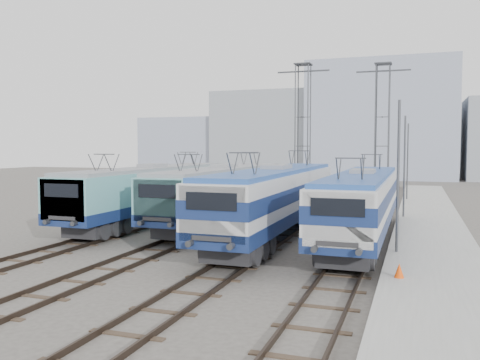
% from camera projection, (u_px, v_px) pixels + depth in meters
% --- Properties ---
extents(ground, '(160.00, 160.00, 0.00)m').
position_uv_depth(ground, '(201.00, 254.00, 23.50)').
color(ground, '#514C47').
extents(platform, '(4.00, 70.00, 0.30)m').
position_uv_depth(platform, '(431.00, 235.00, 27.68)').
color(platform, '#9E9E99').
rests_on(platform, ground).
extents(locomotive_far_left, '(2.83, 17.87, 3.36)m').
position_uv_depth(locomotive_far_left, '(151.00, 189.00, 32.63)').
color(locomotive_far_left, navy).
rests_on(locomotive_far_left, ground).
extents(locomotive_center_left, '(2.83, 17.85, 3.36)m').
position_uv_depth(locomotive_center_left, '(223.00, 190.00, 32.28)').
color(locomotive_center_left, navy).
rests_on(locomotive_center_left, ground).
extents(locomotive_center_right, '(2.92, 18.49, 3.48)m').
position_uv_depth(locomotive_center_right, '(276.00, 195.00, 27.23)').
color(locomotive_center_right, navy).
rests_on(locomotive_center_right, ground).
extents(locomotive_far_right, '(2.79, 17.62, 3.31)m').
position_uv_depth(locomotive_far_right, '(362.00, 199.00, 26.11)').
color(locomotive_far_right, navy).
rests_on(locomotive_far_right, ground).
extents(catenary_tower_west, '(4.50, 1.20, 12.00)m').
position_uv_depth(catenary_tower_west, '(303.00, 127.00, 43.79)').
color(catenary_tower_west, '#3F4247').
rests_on(catenary_tower_west, ground).
extents(catenary_tower_east, '(4.50, 1.20, 12.00)m').
position_uv_depth(catenary_tower_east, '(382.00, 127.00, 43.54)').
color(catenary_tower_east, '#3F4247').
rests_on(catenary_tower_east, ground).
extents(mast_front, '(0.12, 0.12, 7.00)m').
position_uv_depth(mast_front, '(398.00, 180.00, 22.33)').
color(mast_front, '#3F4247').
rests_on(mast_front, ground).
extents(mast_mid, '(0.12, 0.12, 7.00)m').
position_uv_depth(mast_mid, '(404.00, 169.00, 33.64)').
color(mast_mid, '#3F4247').
rests_on(mast_mid, ground).
extents(mast_rear, '(0.12, 0.12, 7.00)m').
position_uv_depth(mast_rear, '(408.00, 163.00, 44.94)').
color(mast_rear, '#3F4247').
rests_on(mast_rear, ground).
extents(safety_cone, '(0.35, 0.35, 0.51)m').
position_uv_depth(safety_cone, '(399.00, 270.00, 18.07)').
color(safety_cone, '#F14A0A').
rests_on(safety_cone, platform).
extents(building_west, '(18.00, 12.00, 14.00)m').
position_uv_depth(building_west, '(272.00, 135.00, 86.06)').
color(building_west, gray).
rests_on(building_west, ground).
extents(building_center, '(22.00, 14.00, 18.00)m').
position_uv_depth(building_center, '(382.00, 121.00, 80.01)').
color(building_center, '#949DB3').
rests_on(building_center, ground).
extents(building_far_west, '(14.00, 10.00, 10.00)m').
position_uv_depth(building_far_west, '(186.00, 146.00, 91.44)').
color(building_far_west, '#949DB3').
rests_on(building_far_west, ground).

